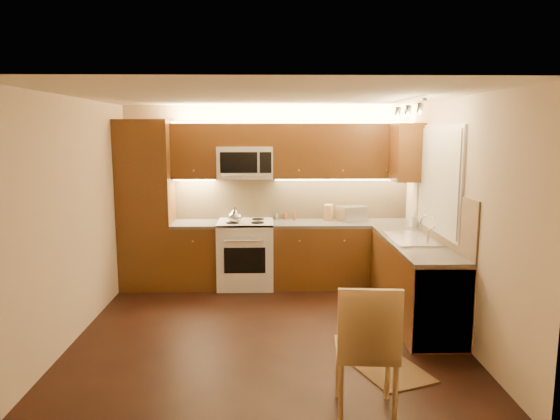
{
  "coord_description": "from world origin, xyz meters",
  "views": [
    {
      "loc": [
        0.02,
        -5.29,
        2.16
      ],
      "look_at": [
        0.15,
        0.55,
        1.25
      ],
      "focal_mm": 32.97,
      "sensor_mm": 36.0,
      "label": 1
    }
  ],
  "objects_px": {
    "stove": "(246,254)",
    "kettle": "(235,215)",
    "microwave": "(245,162)",
    "soap_bottle": "(414,219)",
    "knife_block": "(328,212)",
    "toaster_oven": "(352,214)",
    "dining_chair": "(366,347)",
    "sink": "(413,233)"
  },
  "relations": [
    {
      "from": "microwave",
      "to": "kettle",
      "type": "height_order",
      "value": "microwave"
    },
    {
      "from": "microwave",
      "to": "dining_chair",
      "type": "bearing_deg",
      "value": -72.71
    },
    {
      "from": "soap_bottle",
      "to": "dining_chair",
      "type": "distance_m",
      "value": 3.2
    },
    {
      "from": "microwave",
      "to": "sink",
      "type": "relative_size",
      "value": 0.88
    },
    {
      "from": "microwave",
      "to": "kettle",
      "type": "bearing_deg",
      "value": -115.75
    },
    {
      "from": "toaster_oven",
      "to": "dining_chair",
      "type": "relative_size",
      "value": 0.34
    },
    {
      "from": "stove",
      "to": "microwave",
      "type": "xyz_separation_m",
      "value": [
        0.0,
        0.14,
        1.26
      ]
    },
    {
      "from": "sink",
      "to": "toaster_oven",
      "type": "distance_m",
      "value": 1.32
    },
    {
      "from": "kettle",
      "to": "knife_block",
      "type": "bearing_deg",
      "value": 24.04
    },
    {
      "from": "kettle",
      "to": "knife_block",
      "type": "distance_m",
      "value": 1.33
    },
    {
      "from": "microwave",
      "to": "dining_chair",
      "type": "relative_size",
      "value": 0.73
    },
    {
      "from": "toaster_oven",
      "to": "soap_bottle",
      "type": "xyz_separation_m",
      "value": [
        0.76,
        -0.42,
        -0.0
      ]
    },
    {
      "from": "microwave",
      "to": "toaster_oven",
      "type": "distance_m",
      "value": 1.65
    },
    {
      "from": "stove",
      "to": "kettle",
      "type": "xyz_separation_m",
      "value": [
        -0.13,
        -0.14,
        0.57
      ]
    },
    {
      "from": "stove",
      "to": "sink",
      "type": "height_order",
      "value": "sink"
    },
    {
      "from": "stove",
      "to": "kettle",
      "type": "distance_m",
      "value": 0.6
    },
    {
      "from": "knife_block",
      "to": "microwave",
      "type": "bearing_deg",
      "value": -161.18
    },
    {
      "from": "microwave",
      "to": "soap_bottle",
      "type": "relative_size",
      "value": 3.67
    },
    {
      "from": "knife_block",
      "to": "soap_bottle",
      "type": "xyz_separation_m",
      "value": [
        1.08,
        -0.5,
        -0.01
      ]
    },
    {
      "from": "microwave",
      "to": "knife_block",
      "type": "bearing_deg",
      "value": 1.46
    },
    {
      "from": "sink",
      "to": "dining_chair",
      "type": "height_order",
      "value": "sink"
    },
    {
      "from": "sink",
      "to": "dining_chair",
      "type": "bearing_deg",
      "value": -113.68
    },
    {
      "from": "kettle",
      "to": "toaster_oven",
      "type": "distance_m",
      "value": 1.63
    },
    {
      "from": "knife_block",
      "to": "dining_chair",
      "type": "relative_size",
      "value": 0.21
    },
    {
      "from": "knife_block",
      "to": "soap_bottle",
      "type": "relative_size",
      "value": 1.08
    },
    {
      "from": "sink",
      "to": "knife_block",
      "type": "xyz_separation_m",
      "value": [
        -0.84,
        1.29,
        0.04
      ]
    },
    {
      "from": "kettle",
      "to": "toaster_oven",
      "type": "xyz_separation_m",
      "value": [
        1.62,
        0.23,
        -0.02
      ]
    },
    {
      "from": "dining_chair",
      "to": "microwave",
      "type": "bearing_deg",
      "value": 112.29
    },
    {
      "from": "toaster_oven",
      "to": "dining_chair",
      "type": "height_order",
      "value": "toaster_oven"
    },
    {
      "from": "sink",
      "to": "soap_bottle",
      "type": "bearing_deg",
      "value": 73.1
    },
    {
      "from": "stove",
      "to": "dining_chair",
      "type": "xyz_separation_m",
      "value": [
        1.06,
        -3.27,
        0.06
      ]
    },
    {
      "from": "microwave",
      "to": "dining_chair",
      "type": "distance_m",
      "value": 3.76
    },
    {
      "from": "knife_block",
      "to": "sink",
      "type": "bearing_deg",
      "value": -39.6
    },
    {
      "from": "knife_block",
      "to": "dining_chair",
      "type": "height_order",
      "value": "knife_block"
    },
    {
      "from": "soap_bottle",
      "to": "dining_chair",
      "type": "bearing_deg",
      "value": -120.51
    },
    {
      "from": "microwave",
      "to": "soap_bottle",
      "type": "xyz_separation_m",
      "value": [
        2.24,
        -0.47,
        -0.72
      ]
    },
    {
      "from": "stove",
      "to": "microwave",
      "type": "distance_m",
      "value": 1.27
    },
    {
      "from": "knife_block",
      "to": "stove",
      "type": "bearing_deg",
      "value": -154.57
    },
    {
      "from": "kettle",
      "to": "dining_chair",
      "type": "xyz_separation_m",
      "value": [
        1.19,
        -3.12,
        -0.51
      ]
    },
    {
      "from": "microwave",
      "to": "soap_bottle",
      "type": "height_order",
      "value": "microwave"
    },
    {
      "from": "kettle",
      "to": "microwave",
      "type": "bearing_deg",
      "value": 74.9
    },
    {
      "from": "microwave",
      "to": "kettle",
      "type": "relative_size",
      "value": 3.45
    }
  ]
}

